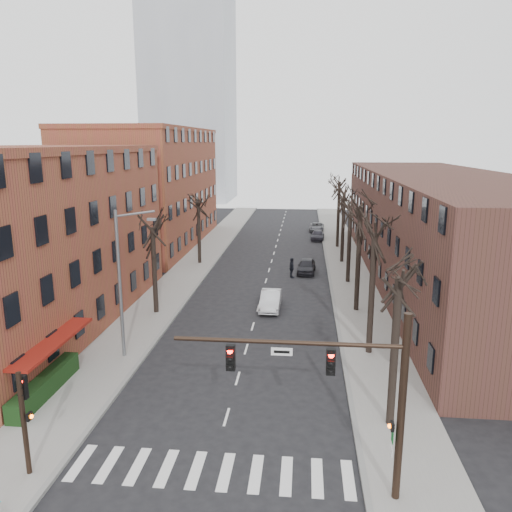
# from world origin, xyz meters

# --- Properties ---
(ground) EXTENTS (160.00, 160.00, 0.00)m
(ground) POSITION_xyz_m (0.00, 0.00, 0.00)
(ground) COLOR black
(ground) RESTS_ON ground
(sidewalk_left) EXTENTS (4.00, 90.00, 0.15)m
(sidewalk_left) POSITION_xyz_m (-8.00, 35.00, 0.07)
(sidewalk_left) COLOR gray
(sidewalk_left) RESTS_ON ground
(sidewalk_right) EXTENTS (4.00, 90.00, 0.15)m
(sidewalk_right) POSITION_xyz_m (8.00, 35.00, 0.07)
(sidewalk_right) COLOR gray
(sidewalk_right) RESTS_ON ground
(building_left_near) EXTENTS (12.00, 26.00, 12.00)m
(building_left_near) POSITION_xyz_m (-16.00, 15.00, 6.00)
(building_left_near) COLOR brown
(building_left_near) RESTS_ON ground
(building_left_far) EXTENTS (12.00, 28.00, 14.00)m
(building_left_far) POSITION_xyz_m (-16.00, 44.00, 7.00)
(building_left_far) COLOR brown
(building_left_far) RESTS_ON ground
(building_right) EXTENTS (12.00, 50.00, 10.00)m
(building_right) POSITION_xyz_m (16.00, 30.00, 5.00)
(building_right) COLOR #452820
(building_right) RESTS_ON ground
(office_tower) EXTENTS (18.00, 18.00, 60.00)m
(office_tower) POSITION_xyz_m (-22.00, 95.00, 30.00)
(office_tower) COLOR #B2B7BF
(office_tower) RESTS_ON ground
(awning_left) EXTENTS (1.20, 7.00, 0.15)m
(awning_left) POSITION_xyz_m (-9.40, 6.00, 0.00)
(awning_left) COLOR maroon
(awning_left) RESTS_ON ground
(hedge) EXTENTS (0.80, 6.00, 1.00)m
(hedge) POSITION_xyz_m (-9.50, 5.00, 0.65)
(hedge) COLOR #193512
(hedge) RESTS_ON sidewalk_left
(tree_right_a) EXTENTS (5.20, 5.20, 10.00)m
(tree_right_a) POSITION_xyz_m (7.60, 4.00, 0.00)
(tree_right_a) COLOR black
(tree_right_a) RESTS_ON ground
(tree_right_b) EXTENTS (5.20, 5.20, 10.80)m
(tree_right_b) POSITION_xyz_m (7.60, 12.00, 0.00)
(tree_right_b) COLOR black
(tree_right_b) RESTS_ON ground
(tree_right_c) EXTENTS (5.20, 5.20, 11.60)m
(tree_right_c) POSITION_xyz_m (7.60, 20.00, 0.00)
(tree_right_c) COLOR black
(tree_right_c) RESTS_ON ground
(tree_right_d) EXTENTS (5.20, 5.20, 10.00)m
(tree_right_d) POSITION_xyz_m (7.60, 28.00, 0.00)
(tree_right_d) COLOR black
(tree_right_d) RESTS_ON ground
(tree_right_e) EXTENTS (5.20, 5.20, 10.80)m
(tree_right_e) POSITION_xyz_m (7.60, 36.00, 0.00)
(tree_right_e) COLOR black
(tree_right_e) RESTS_ON ground
(tree_right_f) EXTENTS (5.20, 5.20, 11.60)m
(tree_right_f) POSITION_xyz_m (7.60, 44.00, 0.00)
(tree_right_f) COLOR black
(tree_right_f) RESTS_ON ground
(tree_left_a) EXTENTS (5.20, 5.20, 9.50)m
(tree_left_a) POSITION_xyz_m (-7.60, 18.00, 0.00)
(tree_left_a) COLOR black
(tree_left_a) RESTS_ON ground
(tree_left_b) EXTENTS (5.20, 5.20, 9.50)m
(tree_left_b) POSITION_xyz_m (-7.60, 34.00, 0.00)
(tree_left_b) COLOR black
(tree_left_b) RESTS_ON ground
(signal_mast_arm) EXTENTS (8.14, 0.30, 7.20)m
(signal_mast_arm) POSITION_xyz_m (5.45, -1.00, 4.40)
(signal_mast_arm) COLOR black
(signal_mast_arm) RESTS_ON ground
(signal_pole_left) EXTENTS (0.47, 0.44, 4.40)m
(signal_pole_left) POSITION_xyz_m (-6.99, -0.95, 2.61)
(signal_pole_left) COLOR black
(signal_pole_left) RESTS_ON ground
(streetlight) EXTENTS (2.45, 0.22, 9.03)m
(streetlight) POSITION_xyz_m (-7.03, 10.00, 5.01)
(streetlight) COLOR slate
(streetlight) RESTS_ON ground
(silver_sedan) EXTENTS (1.58, 4.35, 1.42)m
(silver_sedan) POSITION_xyz_m (1.00, 19.98, 0.71)
(silver_sedan) COLOR silver
(silver_sedan) RESTS_ON ground
(parked_car_near) EXTENTS (1.98, 4.29, 1.43)m
(parked_car_near) POSITION_xyz_m (3.80, 31.29, 0.71)
(parked_car_near) COLOR black
(parked_car_near) RESTS_ON ground
(parked_car_mid) EXTENTS (1.97, 4.29, 1.22)m
(parked_car_mid) POSITION_xyz_m (5.30, 48.91, 0.61)
(parked_car_mid) COLOR #23222A
(parked_car_mid) RESTS_ON ground
(parked_car_far) EXTENTS (2.24, 4.49, 1.22)m
(parked_car_far) POSITION_xyz_m (5.30, 55.57, 0.61)
(parked_car_far) COLOR #5B5D63
(parked_car_far) RESTS_ON ground
(pedestrian_crossing) EXTENTS (0.80, 1.24, 1.97)m
(pedestrian_crossing) POSITION_xyz_m (2.38, 29.27, 0.98)
(pedestrian_crossing) COLOR black
(pedestrian_crossing) RESTS_ON ground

